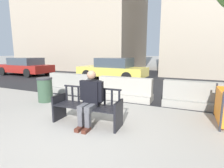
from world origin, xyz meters
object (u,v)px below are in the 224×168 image
street_bench (87,108)px  car_taxi_near (113,69)px  jersey_barrier_left (70,85)px  jersey_barrier_right (196,97)px  trash_bin (45,90)px  jersey_barrier_centre (125,91)px  car_sedan_far (25,66)px  seated_person (90,97)px

street_bench → car_taxi_near: 7.31m
jersey_barrier_left → jersey_barrier_right: (4.94, -0.08, 0.00)m
car_taxi_near → trash_bin: car_taxi_near is taller
street_bench → jersey_barrier_centre: street_bench is taller
jersey_barrier_centre → car_sedan_far: bearing=158.9°
street_bench → jersey_barrier_left: size_ratio=0.85×
jersey_barrier_left → car_sedan_far: car_sedan_far is taller
jersey_barrier_right → jersey_barrier_centre: bearing=-179.6°
jersey_barrier_right → trash_bin: size_ratio=2.34×
seated_person → car_sedan_far: 11.52m
jersey_barrier_left → trash_bin: size_ratio=2.33×
jersey_barrier_centre → car_taxi_near: size_ratio=0.44×
street_bench → car_sedan_far: car_sedan_far is taller
seated_person → jersey_barrier_centre: size_ratio=0.66×
seated_person → car_sedan_far: bearing=147.2°
seated_person → jersey_barrier_left: size_ratio=0.65×
jersey_barrier_centre → car_sedan_far: (-9.63, 3.71, 0.34)m
jersey_barrier_left → car_sedan_far: size_ratio=0.44×
street_bench → jersey_barrier_right: size_ratio=0.85×
jersey_barrier_left → trash_bin: bearing=-87.6°
jersey_barrier_right → trash_bin: 5.09m
car_taxi_near → trash_bin: (-0.04, -5.82, -0.26)m
trash_bin → jersey_barrier_right: bearing=16.2°
seated_person → jersey_barrier_centre: (-0.05, 2.54, -0.35)m
street_bench → jersey_barrier_centre: bearing=88.3°
street_bench → jersey_barrier_left: street_bench is taller
jersey_barrier_right → trash_bin: (-4.88, -1.42, 0.09)m
street_bench → seated_person: 0.32m
seated_person → car_sedan_far: size_ratio=0.29×
street_bench → jersey_barrier_left: bearing=134.0°
car_taxi_near → seated_person: bearing=-70.1°
car_taxi_near → car_sedan_far: (-7.16, -0.71, -0.01)m
trash_bin → street_bench: bearing=-24.0°
jersey_barrier_left → car_sedan_far: bearing=152.9°
seated_person → jersey_barrier_right: size_ratio=0.65×
seated_person → car_taxi_near: 7.39m
seated_person → jersey_barrier_left: bearing=134.8°
seated_person → jersey_barrier_right: bearing=47.7°
jersey_barrier_right → jersey_barrier_left: bearing=179.1°
car_taxi_near → street_bench: bearing=-70.8°
street_bench → seated_person: size_ratio=1.30×
jersey_barrier_centre → jersey_barrier_left: size_ratio=1.00×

